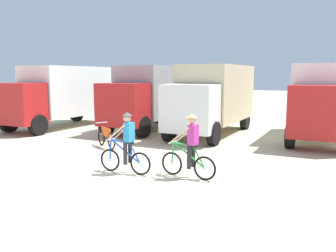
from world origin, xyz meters
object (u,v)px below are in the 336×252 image
Objects in this scene: box_truck_tan_camper at (213,96)px; box_truck_white_box at (62,93)px; cyclist_cowboy_hat at (190,148)px; box_truck_grey_hauler at (152,94)px; cyclist_orange_shirt at (126,145)px; bicycle_spare at (106,138)px; box_truck_avon_van at (324,98)px.

box_truck_white_box is at bearing -176.20° from box_truck_tan_camper.
box_truck_grey_hauler is at bearing 119.68° from cyclist_cowboy_hat.
cyclist_orange_shirt is at bearing -43.16° from box_truck_white_box.
box_truck_grey_hauler and box_truck_tan_camper have the same top height.
box_truck_white_box is at bearing 141.50° from bicycle_spare.
box_truck_white_box and box_truck_grey_hauler have the same top height.
box_truck_tan_camper is (8.42, 0.56, 0.00)m from box_truck_white_box.
box_truck_white_box is at bearing 143.77° from cyclist_cowboy_hat.
box_truck_tan_camper is at bearing 99.01° from cyclist_cowboy_hat.
box_truck_grey_hauler is (4.92, 1.21, 0.00)m from box_truck_white_box.
box_truck_avon_van reaches higher than cyclist_orange_shirt.
box_truck_white_box is 3.83× the size of cyclist_cowboy_hat.
box_truck_white_box is 4.93× the size of bicycle_spare.
box_truck_avon_van is 9.73m from bicycle_spare.
cyclist_orange_shirt reaches higher than bicycle_spare.
box_truck_white_box is 1.00× the size of box_truck_avon_van.
box_truck_grey_hauler is at bearing 13.83° from box_truck_white_box.
box_truck_tan_camper is at bearing 85.09° from cyclist_orange_shirt.
box_truck_tan_camper is (3.50, -0.65, 0.00)m from box_truck_grey_hauler.
box_truck_grey_hauler is 3.81× the size of cyclist_cowboy_hat.
box_truck_grey_hauler is 1.00× the size of box_truck_avon_van.
cyclist_orange_shirt is at bearing -124.60° from box_truck_avon_van.
cyclist_cowboy_hat is at bearing 6.40° from cyclist_orange_shirt.
box_truck_grey_hauler is at bearing 93.24° from bicycle_spare.
box_truck_white_box reaches higher than cyclist_cowboy_hat.
box_truck_tan_camper is 4.92× the size of bicycle_spare.
bicycle_spare is at bearing -86.76° from box_truck_grey_hauler.
box_truck_tan_camper reaches higher than cyclist_orange_shirt.
box_truck_tan_camper reaches higher than cyclist_cowboy_hat.
bicycle_spare is at bearing -38.50° from box_truck_white_box.
bicycle_spare is (0.30, -5.36, -1.48)m from box_truck_grey_hauler.
box_truck_grey_hauler is 3.81× the size of cyclist_orange_shirt.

